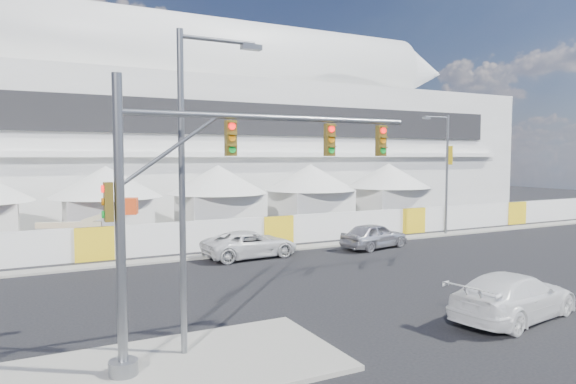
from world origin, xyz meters
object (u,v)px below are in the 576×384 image
pickup_curb (250,244)px  streetlight_curb (445,166)px  sedan_silver (374,236)px  lot_car_a (392,219)px  lot_car_b (458,217)px  traffic_mast (190,209)px  pickup_near (514,296)px  boom_lift (61,241)px  streetlight_median (190,170)px

pickup_curb → streetlight_curb: size_ratio=0.63×
sedan_silver → lot_car_a: size_ratio=1.30×
lot_car_b → traffic_mast: 37.07m
pickup_curb → streetlight_curb: bearing=-89.6°
pickup_near → traffic_mast: 12.70m
pickup_curb → pickup_near: size_ratio=0.97×
lot_car_a → boom_lift: bearing=122.4°
pickup_near → traffic_mast: bearing=73.5°
pickup_near → boom_lift: size_ratio=0.83×
lot_car_b → boom_lift: boom_lift is taller
lot_car_b → streetlight_median: (-30.66, -19.27, 5.09)m
lot_car_a → pickup_curb: bearing=142.1°
pickup_near → boom_lift: boom_lift is taller
lot_car_a → sedan_silver: bearing=163.9°
pickup_curb → boom_lift: 11.54m
sedan_silver → streetlight_curb: 9.72m
traffic_mast → streetlight_median: streetlight_median is taller
pickup_curb → streetlight_curb: (16.85, 1.31, 4.58)m
pickup_curb → pickup_near: (4.21, -15.40, 0.06)m
pickup_near → lot_car_a: bearing=-39.3°
lot_car_a → lot_car_b: size_ratio=1.04×
sedan_silver → traffic_mast: bearing=117.2°
sedan_silver → streetlight_curb: bearing=-86.8°
sedan_silver → boom_lift: bearing=59.7°
traffic_mast → pickup_near: bearing=-5.8°
pickup_near → lot_car_b: 28.43m
sedan_silver → boom_lift: (-18.76, 6.30, 0.11)m
pickup_near → streetlight_curb: streetlight_curb is taller
sedan_silver → lot_car_b: bearing=-76.7°
pickup_curb → streetlight_median: size_ratio=0.60×
sedan_silver → pickup_near: bearing=151.6°
lot_car_b → boom_lift: (-33.27, -0.49, 0.33)m
pickup_near → boom_lift: bearing=24.1°
pickup_near → streetlight_median: 12.92m
lot_car_a → streetlight_median: bearing=159.0°
sedan_silver → streetlight_median: 20.98m
pickup_near → lot_car_b: (18.85, 21.28, -0.25)m
traffic_mast → boom_lift: 20.03m
traffic_mast → streetlight_curb: (24.71, 15.48, 0.78)m
lot_car_b → traffic_mast: (-30.92, -20.04, 3.99)m
lot_car_a → lot_car_b: 6.64m
sedan_silver → lot_car_a: (8.01, 8.12, -0.22)m
streetlight_median → boom_lift: streetlight_median is taller
pickup_curb → lot_car_b: 23.80m
sedan_silver → streetlight_curb: streetlight_curb is taller
lot_car_b → boom_lift: 33.28m
lot_car_a → boom_lift: boom_lift is taller
streetlight_median → pickup_curb: bearing=60.4°
pickup_curb → boom_lift: boom_lift is taller
traffic_mast → streetlight_median: (0.26, 0.78, 1.10)m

